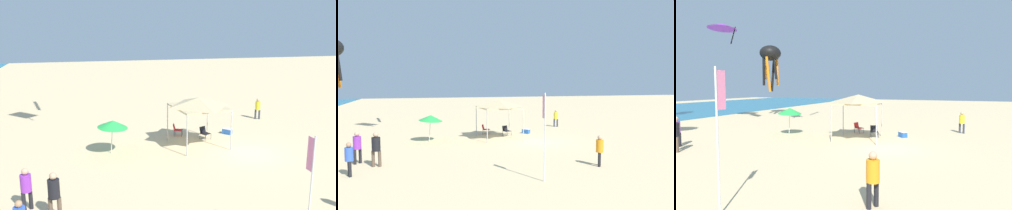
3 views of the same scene
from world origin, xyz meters
The scene contains 10 objects.
ground centered at (0.00, 0.00, -0.05)m, with size 120.00×120.00×0.10m, color #D6BC8C.
canopy_tent centered at (2.04, 2.36, 2.76)m, with size 3.55×3.37×3.10m.
beach_umbrella centered at (1.82, 7.72, 1.81)m, with size 1.80×1.80×2.13m.
folding_chair_facing_ocean centered at (4.37, 3.13, 0.47)m, with size 0.71×0.77×0.82m.
folding_chair_near_cooler centered at (3.20, 1.52, 0.47)m, with size 0.78×0.72×0.82m.
cooler_box centered at (3.88, -0.42, 0.20)m, with size 0.74×0.72×0.40m.
banner_flag centered at (-9.63, 2.60, 2.50)m, with size 0.36×0.06×4.17m.
person_far_stroller centered at (-4.19, 11.82, 1.08)m, with size 0.44×0.44×1.84m.
person_by_tent centered at (7.20, -4.48, 0.99)m, with size 0.40×0.42×1.68m.
person_watching_sky centered at (-5.11, 10.68, 1.13)m, with size 0.46×0.51×1.92m.
Camera 1 is at (-18.83, 9.52, 7.45)m, focal length 38.73 mm.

